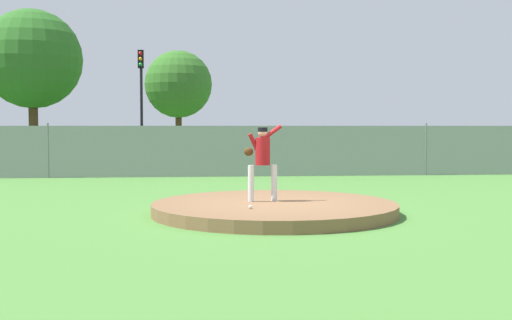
# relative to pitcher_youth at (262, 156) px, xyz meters

# --- Properties ---
(ground_plane) EXTENTS (80.00, 80.00, 0.00)m
(ground_plane) POSITION_rel_pitcher_youth_xyz_m (0.24, 5.75, -1.23)
(ground_plane) COLOR #4C8438
(asphalt_strip) EXTENTS (44.00, 7.00, 0.01)m
(asphalt_strip) POSITION_rel_pitcher_youth_xyz_m (0.24, 14.25, -1.23)
(asphalt_strip) COLOR #2B2B2D
(asphalt_strip) RESTS_ON ground_plane
(pitchers_mound) EXTENTS (5.21, 5.21, 0.25)m
(pitchers_mound) POSITION_rel_pitcher_youth_xyz_m (0.24, -0.25, -1.11)
(pitchers_mound) COLOR brown
(pitchers_mound) RESTS_ON ground_plane
(pitcher_youth) EXTENTS (0.82, 0.32, 1.66)m
(pitcher_youth) POSITION_rel_pitcher_youth_xyz_m (0.00, 0.00, 0.00)
(pitcher_youth) COLOR silver
(pitcher_youth) RESTS_ON pitchers_mound
(baseball) EXTENTS (0.07, 0.07, 0.07)m
(baseball) POSITION_rel_pitcher_youth_xyz_m (-0.35, -1.19, -0.95)
(baseball) COLOR white
(baseball) RESTS_ON pitchers_mound
(chainlink_fence) EXTENTS (35.17, 0.07, 1.98)m
(chainlink_fence) POSITION_rel_pitcher_youth_xyz_m (0.24, 9.75, -0.29)
(chainlink_fence) COLOR gray
(chainlink_fence) RESTS_ON ground_plane
(parked_car_red) EXTENTS (2.11, 4.86, 1.72)m
(parked_car_red) POSITION_rel_pitcher_youth_xyz_m (-0.77, 14.43, -0.41)
(parked_car_red) COLOR #A81919
(parked_car_red) RESTS_ON ground_plane
(parked_car_slate) EXTENTS (2.06, 4.88, 1.66)m
(parked_car_slate) POSITION_rel_pitcher_youth_xyz_m (-5.27, 14.53, -0.44)
(parked_car_slate) COLOR slate
(parked_car_slate) RESTS_ON ground_plane
(parked_car_silver) EXTENTS (1.88, 4.42, 1.60)m
(parked_car_silver) POSITION_rel_pitcher_youth_xyz_m (5.87, 14.65, -0.46)
(parked_car_silver) COLOR #B7BABF
(parked_car_silver) RESTS_ON ground_plane
(parked_car_champagne) EXTENTS (2.07, 4.20, 1.67)m
(parked_car_champagne) POSITION_rel_pitcher_youth_xyz_m (2.78, 14.46, -0.43)
(parked_car_champagne) COLOR tan
(parked_car_champagne) RESTS_ON ground_plane
(parked_car_teal) EXTENTS (2.21, 4.81, 1.66)m
(parked_car_teal) POSITION_rel_pitcher_youth_xyz_m (10.41, 14.33, -0.43)
(parked_car_teal) COLOR #146066
(parked_car_teal) RESTS_ON ground_plane
(traffic_light_near) EXTENTS (0.28, 0.46, 5.65)m
(traffic_light_near) POSITION_rel_pitcher_youth_xyz_m (-4.23, 18.42, 2.57)
(traffic_light_near) COLOR black
(traffic_light_near) RESTS_ON ground_plane
(tree_broad_right) EXTENTS (5.72, 5.72, 8.61)m
(tree_broad_right) POSITION_rel_pitcher_youth_xyz_m (-10.96, 24.09, 4.50)
(tree_broad_right) COLOR #4C331E
(tree_broad_right) RESTS_ON ground_plane
(tree_slender_far) EXTENTS (3.87, 3.87, 6.22)m
(tree_slender_far) POSITION_rel_pitcher_youth_xyz_m (-2.53, 23.14, 3.03)
(tree_slender_far) COLOR #4C331E
(tree_slender_far) RESTS_ON ground_plane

